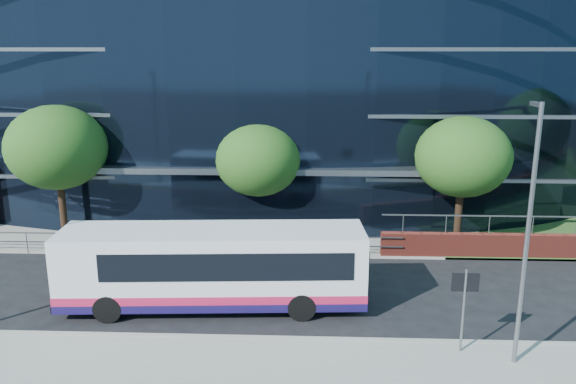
{
  "coord_description": "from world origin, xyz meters",
  "views": [
    {
      "loc": [
        -0.37,
        -18.07,
        9.49
      ],
      "look_at": [
        -1.44,
        8.0,
        2.95
      ],
      "focal_mm": 35.0,
      "sensor_mm": 36.0,
      "label": 1
    }
  ],
  "objects_px": {
    "tree_far_a": "(57,148)",
    "tree_far_c": "(463,157)",
    "city_bus": "(216,267)",
    "street_sign": "(465,293)",
    "streetlight_east": "(528,230)",
    "tree_far_b": "(258,160)",
    "tree_dist_e": "(553,102)"
  },
  "relations": [
    {
      "from": "street_sign",
      "to": "tree_far_a",
      "type": "height_order",
      "value": "tree_far_a"
    },
    {
      "from": "tree_far_b",
      "to": "streetlight_east",
      "type": "relative_size",
      "value": 0.76
    },
    {
      "from": "streetlight_east",
      "to": "tree_far_b",
      "type": "bearing_deg",
      "value": 127.63
    },
    {
      "from": "tree_far_c",
      "to": "city_bus",
      "type": "relative_size",
      "value": 0.56
    },
    {
      "from": "street_sign",
      "to": "streetlight_east",
      "type": "bearing_deg",
      "value": -21.36
    },
    {
      "from": "city_bus",
      "to": "tree_dist_e",
      "type": "bearing_deg",
      "value": 50.53
    },
    {
      "from": "street_sign",
      "to": "tree_dist_e",
      "type": "xyz_separation_m",
      "value": [
        19.5,
        41.59,
        2.39
      ]
    },
    {
      "from": "street_sign",
      "to": "tree_far_c",
      "type": "distance_m",
      "value": 11.14
    },
    {
      "from": "tree_far_b",
      "to": "tree_dist_e",
      "type": "relative_size",
      "value": 0.93
    },
    {
      "from": "tree_far_c",
      "to": "tree_far_a",
      "type": "bearing_deg",
      "value": 180.0
    },
    {
      "from": "street_sign",
      "to": "tree_far_b",
      "type": "xyz_separation_m",
      "value": [
        -7.5,
        11.09,
        2.06
      ]
    },
    {
      "from": "tree_far_a",
      "to": "streetlight_east",
      "type": "distance_m",
      "value": 22.05
    },
    {
      "from": "tree_far_c",
      "to": "city_bus",
      "type": "distance_m",
      "value": 13.5
    },
    {
      "from": "tree_far_a",
      "to": "tree_far_c",
      "type": "height_order",
      "value": "tree_far_a"
    },
    {
      "from": "street_sign",
      "to": "tree_far_c",
      "type": "bearing_deg",
      "value": 76.71
    },
    {
      "from": "tree_far_b",
      "to": "tree_far_c",
      "type": "bearing_deg",
      "value": -2.86
    },
    {
      "from": "tree_far_a",
      "to": "streetlight_east",
      "type": "relative_size",
      "value": 0.87
    },
    {
      "from": "tree_far_a",
      "to": "tree_far_b",
      "type": "xyz_separation_m",
      "value": [
        10.0,
        0.5,
        -0.65
      ]
    },
    {
      "from": "tree_far_a",
      "to": "city_bus",
      "type": "height_order",
      "value": "tree_far_a"
    },
    {
      "from": "street_sign",
      "to": "tree_dist_e",
      "type": "bearing_deg",
      "value": 64.88
    },
    {
      "from": "city_bus",
      "to": "tree_far_a",
      "type": "bearing_deg",
      "value": 137.31
    },
    {
      "from": "tree_far_b",
      "to": "tree_far_c",
      "type": "relative_size",
      "value": 0.93
    },
    {
      "from": "street_sign",
      "to": "tree_far_c",
      "type": "relative_size",
      "value": 0.43
    },
    {
      "from": "tree_dist_e",
      "to": "city_bus",
      "type": "height_order",
      "value": "tree_dist_e"
    },
    {
      "from": "tree_far_a",
      "to": "city_bus",
      "type": "bearing_deg",
      "value": -39.19
    },
    {
      "from": "tree_far_c",
      "to": "tree_dist_e",
      "type": "relative_size",
      "value": 1.0
    },
    {
      "from": "tree_far_a",
      "to": "tree_far_b",
      "type": "height_order",
      "value": "tree_far_a"
    },
    {
      "from": "street_sign",
      "to": "tree_far_a",
      "type": "relative_size",
      "value": 0.4
    },
    {
      "from": "tree_dist_e",
      "to": "tree_far_a",
      "type": "bearing_deg",
      "value": -140.04
    },
    {
      "from": "streetlight_east",
      "to": "city_bus",
      "type": "height_order",
      "value": "streetlight_east"
    },
    {
      "from": "tree_far_a",
      "to": "tree_far_c",
      "type": "relative_size",
      "value": 1.07
    },
    {
      "from": "tree_far_a",
      "to": "city_bus",
      "type": "distance_m",
      "value": 12.19
    }
  ]
}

